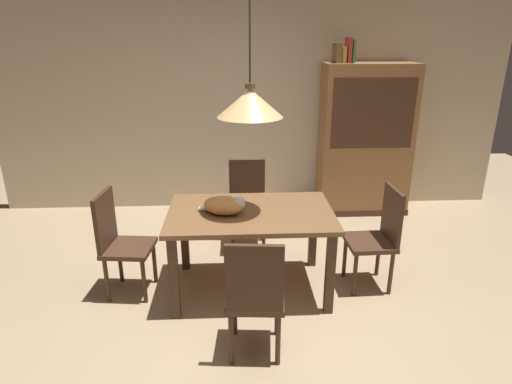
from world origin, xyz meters
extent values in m
plane|color=tan|center=(0.00, 0.00, 0.00)|extent=(10.00, 10.00, 0.00)
cube|color=beige|center=(0.00, 2.65, 1.45)|extent=(6.40, 0.10, 2.90)
cube|color=brown|center=(-0.09, 0.54, 0.73)|extent=(1.40, 0.90, 0.04)
cube|color=#472D1E|center=(-0.71, 0.15, 0.35)|extent=(0.07, 0.07, 0.71)
cube|color=#472D1E|center=(0.53, 0.15, 0.35)|extent=(0.07, 0.07, 0.71)
cube|color=#472D1E|center=(-0.71, 0.93, 0.35)|extent=(0.07, 0.07, 0.71)
cube|color=#472D1E|center=(0.53, 0.93, 0.35)|extent=(0.07, 0.07, 0.71)
cube|color=#472D1E|center=(-0.09, -0.26, 0.43)|extent=(0.43, 0.43, 0.04)
cube|color=#40291B|center=(-0.11, -0.44, 0.69)|extent=(0.38, 0.07, 0.48)
cylinder|color=#472D1E|center=(0.08, -0.11, 0.21)|extent=(0.04, 0.04, 0.41)
cylinder|color=#472D1E|center=(-0.24, -0.09, 0.21)|extent=(0.04, 0.04, 0.41)
cylinder|color=#472D1E|center=(0.05, -0.43, 0.21)|extent=(0.04, 0.04, 0.41)
cylinder|color=#472D1E|center=(-0.27, -0.40, 0.21)|extent=(0.04, 0.04, 0.41)
cube|color=#472D1E|center=(-0.09, 1.34, 0.43)|extent=(0.40, 0.40, 0.04)
cube|color=#40291B|center=(-0.09, 1.52, 0.69)|extent=(0.38, 0.04, 0.48)
cylinder|color=#472D1E|center=(-0.25, 1.18, 0.21)|extent=(0.04, 0.04, 0.41)
cylinder|color=#472D1E|center=(0.07, 1.18, 0.21)|extent=(0.04, 0.04, 0.41)
cylinder|color=#472D1E|center=(-0.25, 1.50, 0.21)|extent=(0.04, 0.04, 0.41)
cylinder|color=#472D1E|center=(0.07, 1.50, 0.21)|extent=(0.04, 0.04, 0.41)
cube|color=#472D1E|center=(-1.14, 0.54, 0.43)|extent=(0.44, 0.44, 0.04)
cube|color=#40291B|center=(-1.32, 0.56, 0.69)|extent=(0.08, 0.38, 0.48)
cylinder|color=#472D1E|center=(-1.00, 0.37, 0.21)|extent=(0.04, 0.04, 0.41)
cylinder|color=#472D1E|center=(-0.97, 0.68, 0.21)|extent=(0.04, 0.04, 0.41)
cylinder|color=#472D1E|center=(-1.32, 0.40, 0.21)|extent=(0.04, 0.04, 0.41)
cylinder|color=#472D1E|center=(-1.29, 0.72, 0.21)|extent=(0.04, 0.04, 0.41)
cube|color=#472D1E|center=(0.96, 0.54, 0.43)|extent=(0.41, 0.41, 0.04)
cube|color=#40291B|center=(1.14, 0.55, 0.69)|extent=(0.05, 0.38, 0.48)
cylinder|color=#472D1E|center=(0.79, 0.70, 0.21)|extent=(0.04, 0.04, 0.41)
cylinder|color=#472D1E|center=(0.80, 0.38, 0.21)|extent=(0.04, 0.04, 0.41)
cylinder|color=#472D1E|center=(1.11, 0.71, 0.21)|extent=(0.04, 0.04, 0.41)
cylinder|color=#472D1E|center=(1.12, 0.39, 0.21)|extent=(0.04, 0.04, 0.41)
ellipsoid|color=#E59951|center=(-0.32, 0.50, 0.82)|extent=(0.39, 0.31, 0.15)
sphere|color=white|center=(-0.19, 0.48, 0.85)|extent=(0.11, 0.11, 0.11)
cylinder|color=white|center=(-0.44, 0.56, 0.78)|extent=(0.18, 0.04, 0.04)
cone|color=#E0A86B|center=(-0.09, 0.54, 1.66)|extent=(0.52, 0.52, 0.22)
cylinder|color=#513D23|center=(-0.09, 0.54, 1.79)|extent=(0.08, 0.08, 0.04)
cylinder|color=black|center=(-0.09, 0.54, 2.33)|extent=(0.01, 0.01, 1.04)
cube|color=olive|center=(1.40, 2.32, 0.93)|extent=(1.10, 0.44, 1.85)
cube|color=#472D1E|center=(1.40, 2.10, 1.29)|extent=(0.97, 0.01, 0.81)
cube|color=#472D1E|center=(1.40, 2.32, 0.04)|extent=(1.12, 0.45, 0.08)
cube|color=brown|center=(0.98, 2.32, 1.96)|extent=(0.06, 0.24, 0.22)
cube|color=gold|center=(1.05, 2.32, 1.94)|extent=(0.04, 0.20, 0.18)
cube|color=#B73833|center=(1.10, 2.32, 1.99)|extent=(0.04, 0.22, 0.28)
cube|color=#427A4C|center=(1.15, 2.32, 1.98)|extent=(0.03, 0.20, 0.26)
camera|label=1|loc=(-0.22, -2.84, 2.16)|focal=30.37mm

